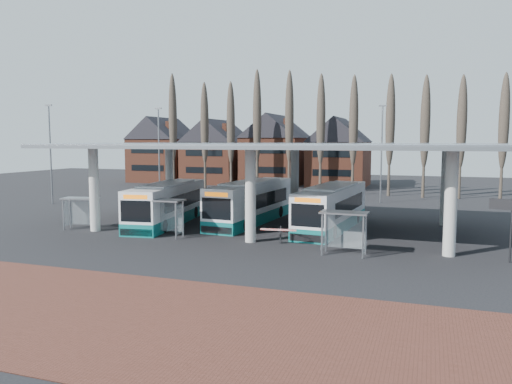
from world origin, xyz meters
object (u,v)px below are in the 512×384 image
(shelter_0, at_px, (81,206))
(bus_0, at_px, (168,204))
(shelter_1, at_px, (164,209))
(bus_1, at_px, (251,203))
(bus_2, at_px, (332,208))
(shelter_2, at_px, (345,223))

(shelter_0, bearing_deg, bus_0, 31.27)
(bus_0, xyz_separation_m, shelter_1, (2.46, -4.83, 0.34))
(bus_1, xyz_separation_m, bus_2, (6.67, -0.81, -0.03))
(bus_2, relative_size, shelter_2, 4.38)
(shelter_1, bearing_deg, bus_2, 31.90)
(bus_0, bearing_deg, shelter_0, -145.82)
(bus_1, distance_m, bus_2, 6.72)
(bus_2, distance_m, shelter_1, 12.28)
(bus_0, relative_size, shelter_0, 4.35)
(bus_2, distance_m, shelter_2, 8.49)
(bus_0, distance_m, shelter_2, 16.18)
(bus_1, xyz_separation_m, shelter_1, (-3.55, -7.62, 0.30))
(bus_0, bearing_deg, shelter_1, -71.11)
(bus_1, xyz_separation_m, shelter_0, (-10.79, -7.14, 0.14))
(shelter_1, relative_size, shelter_2, 1.03)
(shelter_0, bearing_deg, shelter_1, -14.87)
(bus_2, bearing_deg, bus_1, 177.63)
(bus_1, bearing_deg, bus_2, -3.19)
(bus_0, relative_size, shelter_1, 4.24)
(shelter_1, bearing_deg, shelter_2, -8.04)
(bus_1, relative_size, shelter_0, 4.44)
(shelter_0, bearing_deg, shelter_2, -16.45)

